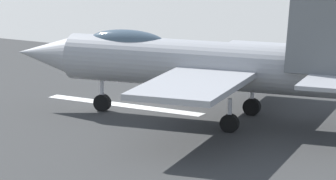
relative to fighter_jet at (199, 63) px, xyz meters
name	(u,v)px	position (x,y,z in m)	size (l,w,h in m)	color
ground_plane	(136,107)	(3.63, -0.76, -2.48)	(400.00, 400.00, 0.00)	slate
runway_strip	(136,107)	(3.61, -0.76, -2.47)	(240.00, 26.00, 0.02)	#323333
fighter_jet	(199,63)	(0.00, 0.00, 0.00)	(16.61, 13.86, 5.68)	#919398
marker_cone_mid	(222,54)	(5.77, -13.93, -2.20)	(0.44, 0.44, 0.55)	orange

